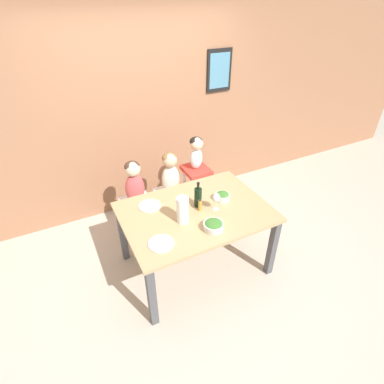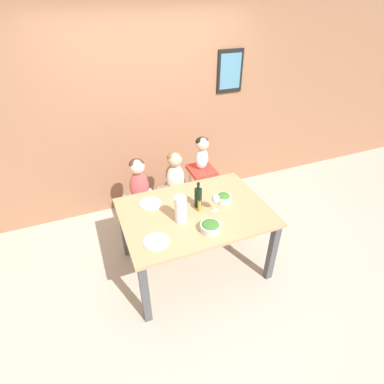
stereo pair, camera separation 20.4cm
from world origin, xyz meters
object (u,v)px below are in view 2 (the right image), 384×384
at_px(wine_bottle, 198,197).
at_px(dinner_plate_back_left, 150,204).
at_px(chair_right_highchair, 202,180).
at_px(paper_towel_roll, 181,209).
at_px(person_child_left, 138,178).
at_px(chair_far_center, 176,197).
at_px(person_child_center, 175,171).
at_px(person_baby_right, 202,149).
at_px(wine_glass_near, 216,199).
at_px(salad_bowl_small, 224,198).
at_px(dinner_plate_front_left, 156,242).
at_px(chair_far_left, 142,205).
at_px(salad_bowl_large, 210,226).

height_order(wine_bottle, dinner_plate_back_left, wine_bottle).
height_order(chair_right_highchair, wine_bottle, wine_bottle).
bearing_deg(paper_towel_roll, person_child_left, 102.43).
distance_m(person_child_left, dinner_plate_back_left, 0.53).
xyz_separation_m(chair_far_center, person_child_center, (-0.00, 0.00, 0.39)).
bearing_deg(person_baby_right, wine_glass_near, -104.99).
xyz_separation_m(person_baby_right, salad_bowl_small, (-0.09, -0.76, -0.19)).
xyz_separation_m(person_child_left, dinner_plate_front_left, (-0.10, -1.09, -0.01)).
xyz_separation_m(chair_far_center, person_child_left, (-0.45, 0.00, 0.39)).
relative_size(chair_far_center, wine_glass_near, 2.49).
bearing_deg(salad_bowl_small, dinner_plate_back_left, 162.00).
distance_m(person_baby_right, salad_bowl_small, 0.79).
bearing_deg(chair_right_highchair, person_child_center, 179.72).
distance_m(chair_far_center, chair_right_highchair, 0.39).
height_order(person_child_left, person_child_center, same).
relative_size(chair_far_center, paper_towel_roll, 1.74).
relative_size(paper_towel_roll, dinner_plate_back_left, 1.18).
bearing_deg(dinner_plate_back_left, wine_glass_near, -31.03).
bearing_deg(person_child_center, wine_glass_near, -82.18).
height_order(wine_glass_near, dinner_plate_back_left, wine_glass_near).
distance_m(chair_far_left, wine_bottle, 0.99).
height_order(person_child_center, dinner_plate_back_left, person_child_center).
bearing_deg(salad_bowl_large, salad_bowl_small, 48.60).
relative_size(wine_bottle, dinner_plate_back_left, 1.21).
xyz_separation_m(chair_far_center, paper_towel_roll, (-0.26, -0.90, 0.51)).
relative_size(chair_right_highchair, dinner_plate_front_left, 3.22).
bearing_deg(salad_bowl_small, person_child_center, 109.34).
height_order(chair_far_center, paper_towel_roll, paper_towel_roll).
height_order(chair_far_center, dinner_plate_front_left, dinner_plate_front_left).
bearing_deg(chair_right_highchair, wine_bottle, -116.34).
bearing_deg(salad_bowl_large, person_baby_right, 70.15).
bearing_deg(chair_far_center, person_child_left, 179.78).
relative_size(wine_glass_near, salad_bowl_small, 1.21).
distance_m(chair_right_highchair, wine_glass_near, 0.97).
relative_size(chair_far_left, wine_bottle, 1.70).
bearing_deg(salad_bowl_large, wine_glass_near, 55.56).
bearing_deg(paper_towel_roll, wine_bottle, 32.63).
xyz_separation_m(wine_glass_near, dinner_plate_front_left, (-0.68, -0.22, -0.13)).
relative_size(person_child_left, wine_glass_near, 2.91).
xyz_separation_m(chair_right_highchair, paper_towel_roll, (-0.61, -0.90, 0.34)).
relative_size(wine_bottle, salad_bowl_small, 1.78).
relative_size(chair_right_highchair, person_baby_right, 1.77).
bearing_deg(chair_far_left, salad_bowl_large, -70.32).
height_order(chair_right_highchair, paper_towel_roll, paper_towel_roll).
bearing_deg(person_child_center, chair_right_highchair, -0.28).
bearing_deg(chair_far_left, person_baby_right, 0.16).
distance_m(person_child_center, salad_bowl_small, 0.81).
distance_m(wine_glass_near, salad_bowl_small, 0.21).
xyz_separation_m(chair_far_left, person_child_center, (0.45, 0.00, 0.39)).
distance_m(person_child_left, dinner_plate_front_left, 1.10).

